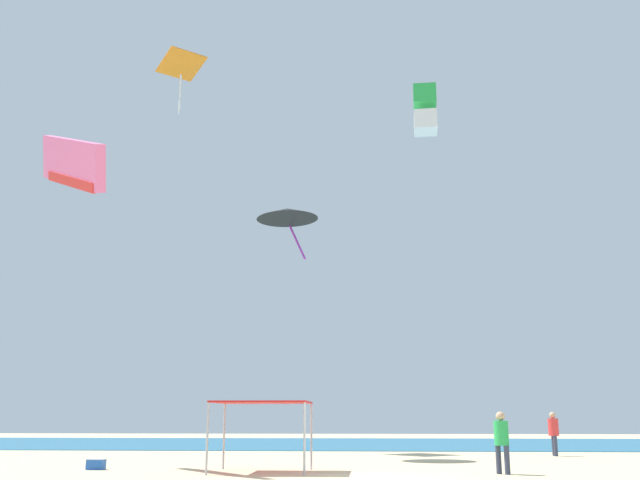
{
  "coord_description": "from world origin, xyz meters",
  "views": [
    {
      "loc": [
        0.44,
        -21.45,
        1.69
      ],
      "look_at": [
        -2.09,
        15.01,
        10.56
      ],
      "focal_mm": 40.95,
      "sensor_mm": 36.0,
      "label": 1
    }
  ],
  "objects": [
    {
      "name": "kite_box_green",
      "position": [
        4.32,
        24.16,
        21.62
      ],
      "size": [
        1.59,
        1.66,
        3.26
      ],
      "rotation": [
        0.0,
        0.0,
        6.22
      ],
      "color": "green"
    },
    {
      "name": "person_near_tent",
      "position": [
        8.5,
        12.68,
        1.12
      ],
      "size": [
        0.45,
        0.51,
        1.9
      ],
      "rotation": [
        0.0,
        0.0,
        4.69
      ],
      "color": "#33384C",
      "rests_on": "ground"
    },
    {
      "name": "kite_delta_black",
      "position": [
        -3.34,
        11.05,
        10.88
      ],
      "size": [
        3.46,
        3.45,
        2.27
      ],
      "rotation": [
        0.0,
        0.0,
        4.48
      ],
      "color": "black"
    },
    {
      "name": "kite_parafoil_pink",
      "position": [
        -10.94,
        4.43,
        11.2
      ],
      "size": [
        4.19,
        4.68,
        3.61
      ],
      "rotation": [
        0.0,
        0.0,
        5.5
      ],
      "color": "pink"
    },
    {
      "name": "person_leftmost",
      "position": [
        4.37,
        1.89,
        1.08
      ],
      "size": [
        0.44,
        0.44,
        1.84
      ],
      "rotation": [
        0.0,
        0.0,
        5.41
      ],
      "color": "#33384C",
      "rests_on": "ground"
    },
    {
      "name": "kite_diamond_orange",
      "position": [
        -10.92,
        18.9,
        22.62
      ],
      "size": [
        3.34,
        3.33,
        3.64
      ],
      "rotation": [
        0.0,
        0.0,
        3.84
      ],
      "color": "orange"
    },
    {
      "name": "ocean_strip",
      "position": [
        0.0,
        27.57,
        0.01
      ],
      "size": [
        110.0,
        22.09,
        0.03
      ],
      "primitive_type": "cube",
      "color": "#1E6B93",
      "rests_on": "ground"
    },
    {
      "name": "canopy_tent",
      "position": [
        -3.05,
        2.24,
        2.05
      ],
      "size": [
        3.01,
        2.63,
        2.17
      ],
      "color": "#B2B2B7",
      "rests_on": "ground"
    },
    {
      "name": "cooler_box",
      "position": [
        -8.63,
        2.96,
        0.18
      ],
      "size": [
        0.57,
        0.37,
        0.35
      ],
      "color": "blue",
      "rests_on": "ground"
    }
  ]
}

